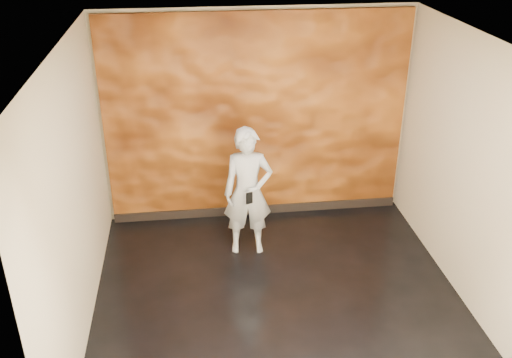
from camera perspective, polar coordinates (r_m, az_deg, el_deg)
name	(u,v)px	position (r m, az deg, el deg)	size (l,w,h in m)	color
room	(282,187)	(5.63, 2.59, -0.84)	(4.02, 4.02, 2.81)	black
feature_wall	(257,119)	(7.41, 0.10, 5.99)	(3.90, 0.06, 2.75)	#C76E23
baseboard	(257,209)	(7.94, 0.13, -3.06)	(3.90, 0.04, 0.12)	black
man	(248,192)	(6.80, -0.81, -1.31)	(0.59, 0.39, 1.61)	#959AA4
phone	(249,198)	(6.58, -0.67, -1.91)	(0.08, 0.02, 0.15)	black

